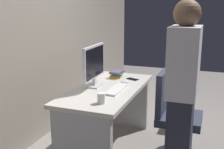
# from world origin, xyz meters

# --- Properties ---
(ground_plane) EXTENTS (9.00, 9.00, 0.00)m
(ground_plane) POSITION_xyz_m (0.00, 0.00, 0.00)
(ground_plane) COLOR gray
(wall_back) EXTENTS (6.40, 0.10, 3.00)m
(wall_back) POSITION_xyz_m (0.00, 0.91, 1.50)
(wall_back) COLOR #9E9384
(wall_back) RESTS_ON ground
(desk) EXTENTS (1.44, 0.67, 0.72)m
(desk) POSITION_xyz_m (0.00, 0.00, 0.50)
(desk) COLOR beige
(desk) RESTS_ON ground
(office_chair) EXTENTS (0.52, 0.52, 0.94)m
(office_chair) POSITION_xyz_m (0.04, -0.72, 0.43)
(office_chair) COLOR black
(office_chair) RESTS_ON ground
(person_at_desk) EXTENTS (0.40, 0.24, 1.64)m
(person_at_desk) POSITION_xyz_m (-0.40, -0.83, 0.84)
(person_at_desk) COLOR #262838
(person_at_desk) RESTS_ON ground
(monitor) EXTENTS (0.54, 0.15, 0.46)m
(monitor) POSITION_xyz_m (-0.01, 0.15, 0.98)
(monitor) COLOR silver
(monitor) RESTS_ON desk
(keyboard) EXTENTS (0.43, 0.13, 0.02)m
(keyboard) POSITION_xyz_m (-0.06, -0.12, 0.73)
(keyboard) COLOR white
(keyboard) RESTS_ON desk
(mouse) EXTENTS (0.06, 0.10, 0.03)m
(mouse) POSITION_xyz_m (0.22, -0.12, 0.74)
(mouse) COLOR white
(mouse) RESTS_ON desk
(cup_near_keyboard) EXTENTS (0.07, 0.07, 0.10)m
(cup_near_keyboard) POSITION_xyz_m (-0.49, -0.13, 0.77)
(cup_near_keyboard) COLOR white
(cup_near_keyboard) RESTS_ON desk
(book_stack) EXTENTS (0.21, 0.17, 0.08)m
(book_stack) POSITION_xyz_m (0.47, 0.06, 0.76)
(book_stack) COLOR gold
(book_stack) RESTS_ON desk
(cell_phone) EXTENTS (0.12, 0.16, 0.01)m
(cell_phone) POSITION_xyz_m (0.43, -0.16, 0.73)
(cell_phone) COLOR black
(cell_phone) RESTS_ON desk
(handbag) EXTENTS (0.34, 0.14, 0.38)m
(handbag) POSITION_xyz_m (0.87, -0.64, 0.14)
(handbag) COLOR #262628
(handbag) RESTS_ON ground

